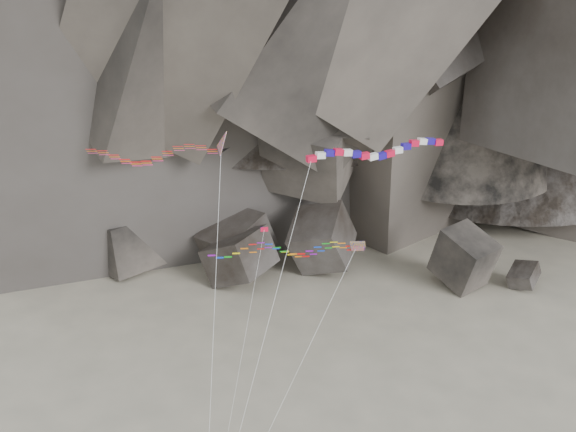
{
  "coord_description": "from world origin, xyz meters",
  "views": [
    {
      "loc": [
        3.32,
        -49.84,
        41.87
      ],
      "look_at": [
        3.69,
        6.0,
        20.19
      ],
      "focal_mm": 45.0,
      "sensor_mm": 36.0,
      "label": 1
    }
  ],
  "objects_px": {
    "banner_kite": "(376,153)",
    "parafoil_kite": "(279,249)",
    "delta_kite": "(148,153)",
    "pennant_kite": "(253,290)"
  },
  "relations": [
    {
      "from": "delta_kite",
      "to": "banner_kite",
      "type": "bearing_deg",
      "value": -10.1
    },
    {
      "from": "delta_kite",
      "to": "banner_kite",
      "type": "relative_size",
      "value": 1.05
    },
    {
      "from": "banner_kite",
      "to": "parafoil_kite",
      "type": "bearing_deg",
      "value": 172.63
    },
    {
      "from": "banner_kite",
      "to": "delta_kite",
      "type": "bearing_deg",
      "value": 159.32
    },
    {
      "from": "banner_kite",
      "to": "parafoil_kite",
      "type": "distance_m",
      "value": 10.1
    },
    {
      "from": "delta_kite",
      "to": "parafoil_kite",
      "type": "xyz_separation_m",
      "value": [
        9.53,
        -1.49,
        -7.02
      ]
    },
    {
      "from": "parafoil_kite",
      "to": "pennant_kite",
      "type": "height_order",
      "value": "parafoil_kite"
    },
    {
      "from": "parafoil_kite",
      "to": "pennant_kite",
      "type": "distance_m",
      "value": 4.74
    },
    {
      "from": "parafoil_kite",
      "to": "pennant_kite",
      "type": "xyz_separation_m",
      "value": [
        -2.06,
        1.3,
        -4.07
      ]
    },
    {
      "from": "banner_kite",
      "to": "pennant_kite",
      "type": "distance_m",
      "value": 14.32
    }
  ]
}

